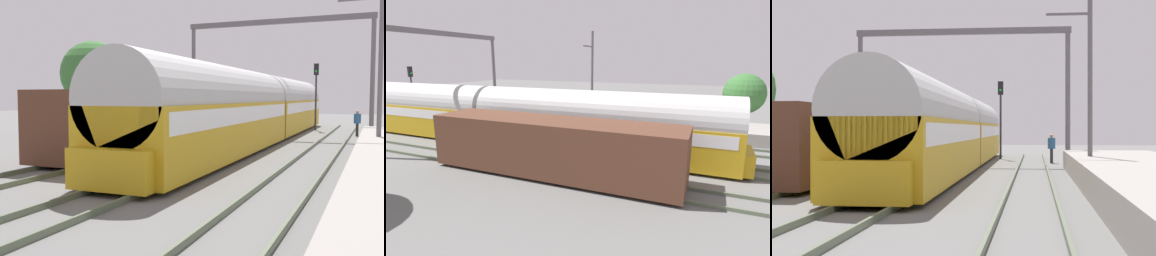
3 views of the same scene
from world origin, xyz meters
TOP-DOWN VIEW (x-y plane):
  - ground at (0.00, 0.00)m, footprint 120.00×120.00m
  - track_west at (0.00, 0.00)m, footprint 1.52×60.00m
  - track_east at (4.07, 0.00)m, footprint 1.52×60.00m
  - passenger_train at (0.00, 14.11)m, footprint 2.93×32.85m
  - freight_car at (-4.07, 6.82)m, footprint 2.80×13.00m
  - person_crossing at (5.18, 19.63)m, footprint 0.45×0.46m
  - railway_signal_far at (1.92, 24.15)m, footprint 0.36×0.30m
  - catenary_gantry at (0.00, 18.35)m, footprint 12.53×0.28m
  - catenary_pole_east_mid at (6.42, 8.77)m, footprint 1.90×0.20m

SIDE VIEW (x-z plane):
  - ground at x=0.00m, z-range 0.00..0.00m
  - track_west at x=0.00m, z-range 0.00..0.16m
  - track_east at x=4.07m, z-range 0.00..0.16m
  - person_crossing at x=5.18m, z-range 0.16..1.89m
  - freight_car at x=-4.07m, z-range 0.12..2.82m
  - passenger_train at x=0.00m, z-range 0.06..3.88m
  - railway_signal_far at x=1.92m, z-range 0.72..5.93m
  - catenary_pole_east_mid at x=6.42m, z-range 0.15..8.15m
  - catenary_gantry at x=0.00m, z-range 1.70..9.56m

